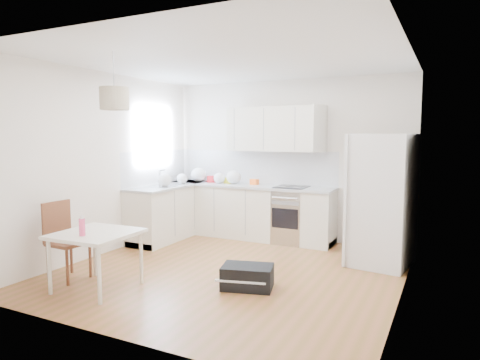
{
  "coord_description": "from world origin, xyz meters",
  "views": [
    {
      "loc": [
        2.54,
        -4.82,
        1.77
      ],
      "look_at": [
        -0.05,
        0.4,
        1.16
      ],
      "focal_mm": 32.0,
      "sensor_mm": 36.0,
      "label": 1
    }
  ],
  "objects_px": {
    "dining_table": "(96,238)",
    "dining_chair": "(69,241)",
    "gym_bag": "(247,277)",
    "refrigerator": "(384,200)"
  },
  "relations": [
    {
      "from": "refrigerator",
      "to": "dining_chair",
      "type": "bearing_deg",
      "value": -137.6
    },
    {
      "from": "dining_table",
      "to": "gym_bag",
      "type": "relative_size",
      "value": 1.52
    },
    {
      "from": "refrigerator",
      "to": "dining_chair",
      "type": "distance_m",
      "value": 4.14
    },
    {
      "from": "refrigerator",
      "to": "dining_chair",
      "type": "relative_size",
      "value": 1.87
    },
    {
      "from": "refrigerator",
      "to": "dining_chair",
      "type": "xyz_separation_m",
      "value": [
        -3.36,
        -2.38,
        -0.42
      ]
    },
    {
      "from": "dining_table",
      "to": "dining_chair",
      "type": "distance_m",
      "value": 0.57
    },
    {
      "from": "gym_bag",
      "to": "dining_table",
      "type": "bearing_deg",
      "value": -168.25
    },
    {
      "from": "dining_chair",
      "to": "dining_table",
      "type": "bearing_deg",
      "value": -7.52
    },
    {
      "from": "dining_table",
      "to": "dining_chair",
      "type": "relative_size",
      "value": 0.92
    },
    {
      "from": "dining_table",
      "to": "dining_chair",
      "type": "bearing_deg",
      "value": 167.63
    }
  ]
}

